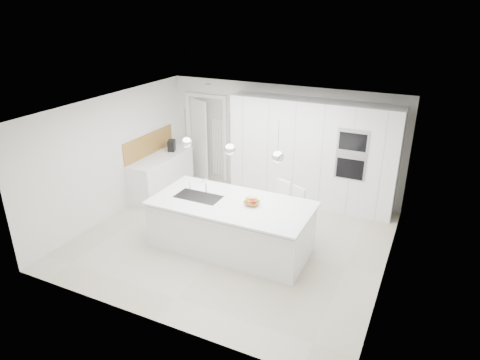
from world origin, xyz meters
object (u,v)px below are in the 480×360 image
at_px(fruit_bowl, 252,203).
at_px(bar_stool_left, 280,208).
at_px(bar_stool_right, 295,215).
at_px(island_base, 231,227).
at_px(espresso_machine, 172,146).

relative_size(fruit_bowl, bar_stool_left, 0.26).
xyz_separation_m(bar_stool_left, bar_stool_right, (0.33, -0.08, -0.02)).
xyz_separation_m(island_base, bar_stool_right, (0.94, 0.84, 0.07)).
distance_m(bar_stool_left, bar_stool_right, 0.35).
relative_size(island_base, espresso_machine, 10.89).
relative_size(espresso_machine, bar_stool_right, 0.26).
relative_size(fruit_bowl, bar_stool_right, 0.27).
bearing_deg(bar_stool_right, bar_stool_left, -169.05).
relative_size(espresso_machine, bar_stool_left, 0.25).
bearing_deg(fruit_bowl, bar_stool_left, 73.40).
bearing_deg(bar_stool_right, island_base, -113.49).
bearing_deg(bar_stool_left, fruit_bowl, -86.86).
bearing_deg(bar_stool_right, espresso_machine, -172.92).
height_order(espresso_machine, bar_stool_left, espresso_machine).
distance_m(island_base, espresso_machine, 3.25).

